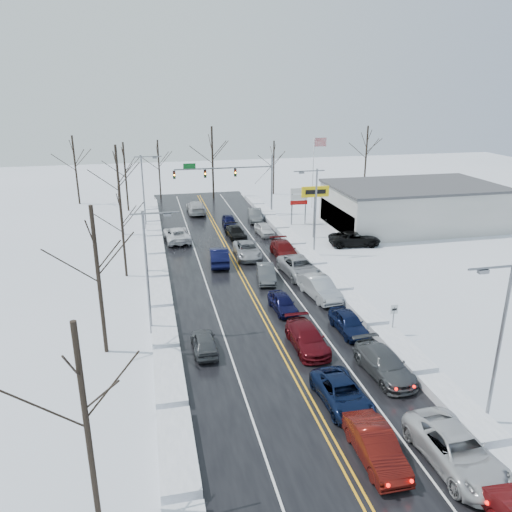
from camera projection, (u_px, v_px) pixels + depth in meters
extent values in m
plane|color=silver|center=(255.00, 300.00, 41.20)|extent=(160.00, 160.00, 0.00)
cube|color=black|center=(250.00, 291.00, 43.04)|extent=(14.00, 84.00, 0.01)
cube|color=white|center=(161.00, 299.00, 41.48)|extent=(1.77, 72.00, 0.59)
cube|color=white|center=(333.00, 284.00, 44.61)|extent=(1.77, 72.00, 0.59)
cylinder|color=slate|center=(272.00, 185.00, 67.48)|extent=(0.24, 0.24, 8.00)
cylinder|color=slate|center=(224.00, 168.00, 65.33)|extent=(13.00, 0.18, 0.18)
cylinder|color=slate|center=(263.00, 175.00, 66.77)|extent=(2.33, 0.10, 2.33)
cube|color=#0C591E|center=(189.00, 166.00, 64.27)|extent=(1.60, 0.08, 0.70)
cube|color=black|center=(235.00, 173.00, 65.85)|extent=(0.32, 0.25, 1.05)
sphere|color=#3F0705|center=(235.00, 170.00, 65.60)|extent=(0.20, 0.20, 0.20)
sphere|color=orange|center=(235.00, 173.00, 65.70)|extent=(0.22, 0.22, 0.22)
sphere|color=black|center=(236.00, 175.00, 65.80)|extent=(0.20, 0.20, 0.20)
cube|color=black|center=(205.00, 174.00, 65.02)|extent=(0.32, 0.25, 1.05)
sphere|color=#3F0705|center=(205.00, 172.00, 64.78)|extent=(0.20, 0.20, 0.20)
sphere|color=orange|center=(205.00, 174.00, 64.88)|extent=(0.22, 0.22, 0.22)
sphere|color=black|center=(205.00, 176.00, 64.97)|extent=(0.20, 0.20, 0.20)
cube|color=black|center=(174.00, 175.00, 64.20)|extent=(0.32, 0.25, 1.05)
sphere|color=#3F0705|center=(174.00, 173.00, 63.96)|extent=(0.20, 0.20, 0.20)
sphere|color=orange|center=(174.00, 175.00, 64.05)|extent=(0.22, 0.22, 0.22)
sphere|color=black|center=(174.00, 177.00, 64.15)|extent=(0.20, 0.20, 0.20)
cylinder|color=slate|center=(314.00, 214.00, 57.21)|extent=(0.20, 0.20, 5.60)
cube|color=yellow|center=(315.00, 192.00, 56.36)|extent=(3.20, 0.30, 1.20)
cube|color=black|center=(316.00, 192.00, 56.20)|extent=(2.40, 0.04, 0.50)
cylinder|color=slate|center=(292.00, 209.00, 62.82)|extent=(0.16, 0.16, 4.00)
cylinder|color=slate|center=(305.00, 208.00, 63.19)|extent=(0.16, 0.16, 4.00)
cube|color=white|center=(299.00, 191.00, 62.26)|extent=(2.20, 0.22, 0.70)
cube|color=white|center=(299.00, 197.00, 62.52)|extent=(2.20, 0.22, 0.70)
cube|color=#AE100D|center=(299.00, 203.00, 62.74)|extent=(2.20, 0.22, 0.50)
cylinder|color=slate|center=(393.00, 321.00, 35.15)|extent=(0.08, 0.08, 2.20)
cube|color=white|center=(394.00, 309.00, 34.85)|extent=(0.55, 0.05, 0.70)
cube|color=black|center=(394.00, 309.00, 34.82)|extent=(0.35, 0.02, 0.15)
cylinder|color=silver|center=(313.00, 173.00, 70.33)|extent=(0.14, 0.14, 10.00)
cube|color=beige|center=(412.00, 207.00, 61.93)|extent=(20.00, 12.00, 5.00)
cube|color=#262628|center=(336.00, 218.00, 60.18)|extent=(0.10, 11.00, 2.80)
cube|color=#3F3F42|center=(414.00, 186.00, 61.06)|extent=(20.40, 12.40, 0.30)
cylinder|color=slate|center=(499.00, 347.00, 24.87)|extent=(0.18, 0.18, 9.00)
cylinder|color=slate|center=(499.00, 267.00, 23.30)|extent=(3.20, 0.12, 0.12)
cube|color=slate|center=(483.00, 271.00, 23.19)|extent=(0.50, 0.25, 0.18)
cylinder|color=slate|center=(315.00, 213.00, 50.71)|extent=(0.18, 0.18, 9.00)
cylinder|color=slate|center=(309.00, 171.00, 49.14)|extent=(3.20, 0.12, 0.12)
cube|color=slate|center=(302.00, 173.00, 49.02)|extent=(0.50, 0.25, 0.18)
cylinder|color=slate|center=(147.00, 275.00, 34.29)|extent=(0.18, 0.18, 9.00)
cylinder|color=slate|center=(155.00, 213.00, 33.06)|extent=(3.20, 0.12, 0.12)
cube|color=slate|center=(167.00, 215.00, 33.27)|extent=(0.50, 0.25, 0.18)
cylinder|color=slate|center=(144.00, 193.00, 60.13)|extent=(0.18, 0.18, 9.00)
cylinder|color=slate|center=(148.00, 157.00, 58.89)|extent=(3.20, 0.12, 0.12)
cube|color=slate|center=(155.00, 158.00, 59.10)|extent=(0.50, 0.25, 0.18)
cylinder|color=#2D231C|center=(87.00, 427.00, 19.02)|extent=(0.24, 0.24, 9.00)
cylinder|color=#2D231C|center=(99.00, 282.00, 31.67)|extent=(0.27, 0.27, 10.00)
cylinder|color=#2D231C|center=(123.00, 232.00, 45.04)|extent=(0.23, 0.23, 8.50)
cylinder|color=#2D231C|center=(119.00, 191.00, 57.48)|extent=(0.28, 0.28, 10.50)
cylinder|color=#2D231C|center=(126.00, 177.00, 68.80)|extent=(0.25, 0.25, 9.50)
cylinder|color=#2D231C|center=(76.00, 170.00, 72.77)|extent=(0.27, 0.27, 10.00)
cylinder|color=#2D231C|center=(159.00, 170.00, 76.33)|extent=(0.24, 0.24, 9.00)
cylinder|color=#2D231C|center=(213.00, 163.00, 75.80)|extent=(0.29, 0.29, 11.00)
cylinder|color=#2D231C|center=(274.00, 168.00, 79.65)|extent=(0.23, 0.23, 8.50)
cylinder|color=#2D231C|center=(366.00, 158.00, 83.08)|extent=(0.28, 0.28, 10.50)
imported|color=#4E0E0A|center=(375.00, 459.00, 23.73)|extent=(1.69, 4.73, 1.55)
imported|color=#0B1533|center=(342.00, 404.00, 27.82)|extent=(2.50, 5.08, 1.39)
imported|color=#4D0A10|center=(307.00, 348.00, 33.78)|extent=(2.11, 5.13, 1.49)
imported|color=black|center=(283.00, 311.00, 39.28)|extent=(1.83, 4.08, 1.36)
imported|color=#3E4143|center=(266.00, 280.00, 45.33)|extent=(2.11, 4.53, 1.44)
imported|color=gray|center=(248.00, 257.00, 51.52)|extent=(2.75, 5.56, 1.52)
imported|color=black|center=(236.00, 238.00, 57.90)|extent=(2.13, 4.67, 1.33)
imported|color=black|center=(229.00, 226.00, 62.77)|extent=(1.87, 4.12, 1.37)
imported|color=#BCBCBE|center=(455.00, 465.00, 23.37)|extent=(2.96, 5.99, 1.64)
imported|color=#414346|center=(383.00, 375.00, 30.64)|extent=(2.50, 5.36, 1.52)
imported|color=black|center=(348.00, 332.00, 35.95)|extent=(1.86, 4.37, 1.47)
imported|color=#A2A6AA|center=(319.00, 297.00, 41.78)|extent=(2.51, 5.42, 1.72)
imported|color=#95979D|center=(299.00, 276.00, 46.50)|extent=(3.23, 6.19, 1.67)
imported|color=#510A0C|center=(284.00, 257.00, 51.48)|extent=(2.24, 5.40, 1.56)
imported|color=silver|center=(264.00, 235.00, 59.09)|extent=(1.94, 4.17, 1.38)
imported|color=#45494B|center=(255.00, 221.00, 65.08)|extent=(2.16, 4.86, 1.55)
imported|color=black|center=(219.00, 264.00, 49.49)|extent=(2.23, 5.19, 1.66)
imported|color=white|center=(177.00, 241.00, 56.75)|extent=(3.01, 5.90, 1.60)
imported|color=#BCBCBE|center=(196.00, 213.00, 69.02)|extent=(2.44, 5.84, 1.69)
imported|color=#3F4144|center=(205.00, 351.00, 33.32)|extent=(1.61, 3.96, 1.34)
imported|color=black|center=(354.00, 245.00, 55.22)|extent=(5.94, 3.27, 1.57)
imported|color=#A9ABB1|center=(363.00, 232.00, 60.21)|extent=(2.62, 5.55, 1.56)
imported|color=black|center=(329.00, 220.00, 65.41)|extent=(2.26, 4.50, 1.47)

